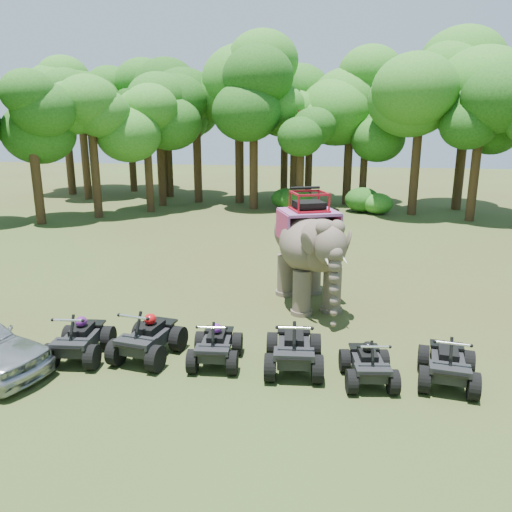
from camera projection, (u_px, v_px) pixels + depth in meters
The scene contains 31 objects.
ground at pixel (249, 331), 14.30m from camera, with size 110.00×110.00×0.00m, color #47381E.
elephant at pixel (309, 248), 16.04m from camera, with size 1.97×4.47×3.75m, color brown, non-canonical shape.
atv_0 at pixel (80, 334), 12.50m from camera, with size 1.27×1.74×1.29m, color black, non-canonical shape.
atv_1 at pixel (148, 332), 12.52m from camera, with size 1.34×1.84×1.37m, color black, non-canonical shape.
atv_2 at pixel (216, 340), 12.24m from camera, with size 1.19×1.63×1.21m, color black, non-canonical shape.
atv_3 at pixel (294, 343), 11.92m from camera, with size 1.35×1.85×1.37m, color black, non-canonical shape.
atv_4 at pixel (369, 359), 11.35m from camera, with size 1.13×1.55×1.15m, color black, non-canonical shape.
atv_5 at pixel (448, 358), 11.27m from camera, with size 1.25×1.71×1.27m, color black, non-canonical shape.
tree_0 at pixel (309, 152), 36.42m from camera, with size 5.15×5.15×7.35m, color #195114, non-canonical shape.
tree_1 at pixel (364, 158), 34.66m from camera, with size 4.71×4.71×6.72m, color #195114, non-canonical shape.
tree_2 at pixel (417, 146), 31.07m from camera, with size 6.09×6.09×8.70m, color #195114, non-canonical shape.
tree_3 at pixel (476, 156), 29.17m from camera, with size 5.39×5.39×7.70m, color #195114, non-canonical shape.
tree_29 at pixel (34, 155), 28.23m from camera, with size 5.54×5.54×7.92m, color #195114, non-canonical shape.
tree_30 at pixel (94, 157), 30.26m from camera, with size 5.18×5.18×7.40m, color #195114, non-canonical shape.
tree_31 at pixel (148, 158), 32.30m from camera, with size 4.95×4.95×7.08m, color #195114, non-canonical shape.
tree_32 at pixel (197, 136), 35.92m from camera, with size 6.73×6.73×9.62m, color #195114, non-canonical shape.
tree_33 at pixel (254, 140), 33.13m from camera, with size 6.42×6.42×9.17m, color #195114, non-canonical shape.
tree_34 at pixel (300, 156), 32.63m from camera, with size 5.08×5.08×7.26m, color #195114, non-canonical shape.
tree_35 at pixel (84, 140), 37.41m from camera, with size 6.24×6.24×8.91m, color #195114, non-canonical shape.
tree_36 at pixel (285, 139), 38.90m from camera, with size 6.24×6.24×8.92m, color #195114, non-canonical shape.
tree_37 at pixel (464, 128), 32.69m from camera, with size 7.58×7.58×10.82m, color #195114, non-canonical shape.
tree_38 at pixel (162, 138), 38.57m from camera, with size 6.42×6.42×9.17m, color #195114, non-canonical shape.
tree_39 at pixel (294, 148), 34.97m from camera, with size 5.57×5.57×7.96m, color #195114, non-canonical shape.
tree_40 at pixel (168, 137), 38.74m from camera, with size 6.52×6.52×9.31m, color #195114, non-canonical shape.
tree_41 at pixel (349, 135), 35.03m from camera, with size 6.85×6.85×9.79m, color #195114, non-canonical shape.
tree_42 at pixel (131, 134), 41.69m from camera, with size 6.71×6.71×9.59m, color #195114, non-canonical shape.
tree_43 at pixel (84, 138), 43.45m from camera, with size 6.19×6.19×8.85m, color #195114, non-canonical shape.
tree_44 at pixel (66, 127), 39.86m from camera, with size 7.54×7.54×10.77m, color #195114, non-canonical shape.
tree_45 at pixel (160, 149), 34.62m from camera, with size 5.50×5.50×7.86m, color #195114, non-canonical shape.
tree_46 at pixel (169, 148), 39.08m from camera, with size 5.36×5.36×7.65m, color #195114, non-canonical shape.
tree_47 at pixel (239, 127), 35.57m from camera, with size 7.61×7.61×10.87m, color #195114, non-canonical shape.
Camera 1 is at (2.43, -13.02, 5.80)m, focal length 35.00 mm.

